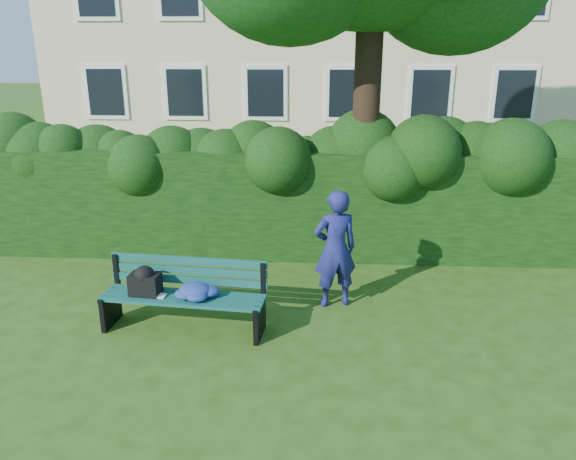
{
  "coord_description": "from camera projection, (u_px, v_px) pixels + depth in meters",
  "views": [
    {
      "loc": [
        0.43,
        -6.91,
        3.52
      ],
      "look_at": [
        0.0,
        0.6,
        0.95
      ],
      "focal_mm": 35.0,
      "sensor_mm": 36.0,
      "label": 1
    }
  ],
  "objects": [
    {
      "name": "ground",
      "position": [
        286.0,
        310.0,
        7.69
      ],
      "size": [
        80.0,
        80.0,
        0.0
      ],
      "primitive_type": "plane",
      "color": "#2D4B10",
      "rests_on": "ground"
    },
    {
      "name": "man_reading",
      "position": [
        335.0,
        249.0,
        7.58
      ],
      "size": [
        0.69,
        0.55,
        1.65
      ],
      "primitive_type": "imported",
      "rotation": [
        0.0,
        0.0,
        3.43
      ],
      "color": "navy",
      "rests_on": "ground"
    },
    {
      "name": "park_bench",
      "position": [
        180.0,
        292.0,
        7.04
      ],
      "size": [
        2.1,
        0.76,
        0.89
      ],
      "rotation": [
        0.0,
        0.0,
        -0.1
      ],
      "color": "#0E4940",
      "rests_on": "ground"
    },
    {
      "name": "hedge",
      "position": [
        293.0,
        202.0,
        9.48
      ],
      "size": [
        10.0,
        1.0,
        1.8
      ],
      "color": "black",
      "rests_on": "ground"
    }
  ]
}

